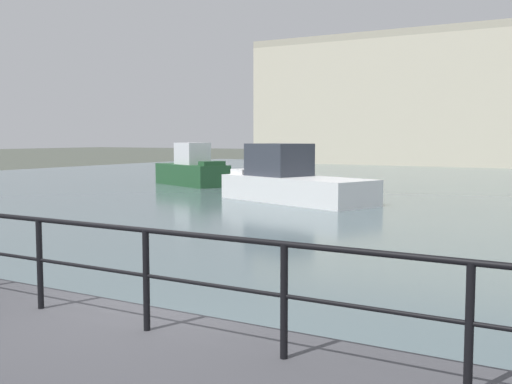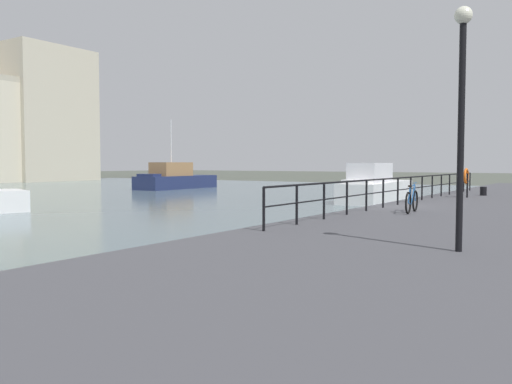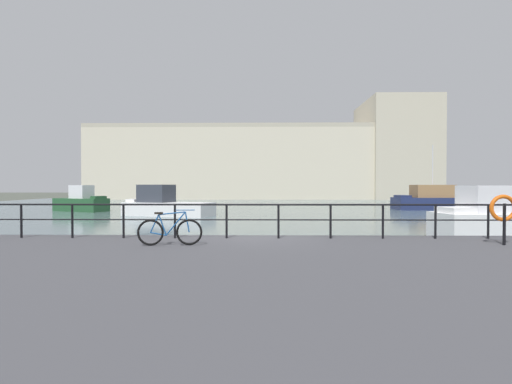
% 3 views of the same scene
% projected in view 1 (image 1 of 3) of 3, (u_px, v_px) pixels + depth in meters
% --- Properties ---
extents(ground_plane, '(240.00, 240.00, 0.00)m').
position_uv_depth(ground_plane, '(147.00, 367.00, 7.57)').
color(ground_plane, '#4C5147').
extents(moored_white_yacht, '(7.59, 4.79, 2.47)m').
position_uv_depth(moored_white_yacht, '(292.00, 181.00, 26.97)').
color(moored_white_yacht, white).
rests_on(moored_white_yacht, water_basin).
extents(moored_red_daysailer, '(5.53, 3.83, 2.43)m').
position_uv_depth(moored_red_daysailer, '(192.00, 170.00, 35.94)').
color(moored_red_daysailer, '#23512D').
rests_on(moored_red_daysailer, water_basin).
extents(quay_railing, '(22.72, 0.07, 1.08)m').
position_uv_depth(quay_railing, '(284.00, 278.00, 5.63)').
color(quay_railing, black).
rests_on(quay_railing, quay_promenade).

